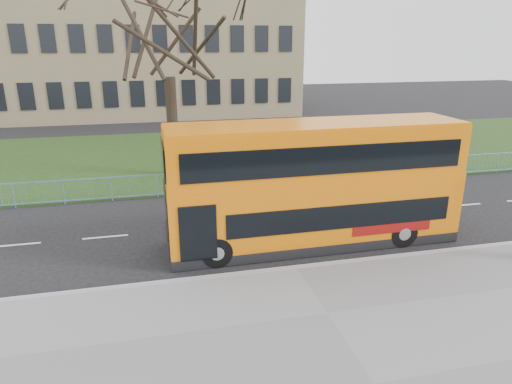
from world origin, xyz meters
TOP-DOWN VIEW (x-y plane):
  - ground at (0.00, 0.00)m, footprint 120.00×120.00m
  - kerb at (0.00, -1.55)m, footprint 80.00×0.20m
  - grass_verge at (0.00, 14.30)m, footprint 80.00×15.40m
  - guard_railing at (0.00, 6.60)m, footprint 40.00×0.12m
  - bare_tree at (-3.00, 10.00)m, footprint 8.40×8.40m
  - civic_building at (-5.00, 35.00)m, footprint 30.00×15.00m
  - yellow_bus at (1.22, 0.39)m, footprint 10.05×2.46m

SIDE VIEW (x-z plane):
  - ground at x=0.00m, z-range 0.00..0.00m
  - grass_verge at x=0.00m, z-range 0.00..0.08m
  - kerb at x=0.00m, z-range 0.00..0.14m
  - guard_railing at x=0.00m, z-range 0.00..1.10m
  - yellow_bus at x=1.22m, z-range 0.15..4.36m
  - bare_tree at x=-3.00m, z-range 0.08..12.08m
  - civic_building at x=-5.00m, z-range 0.00..14.00m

